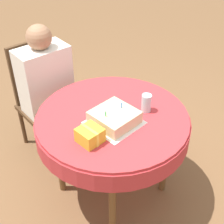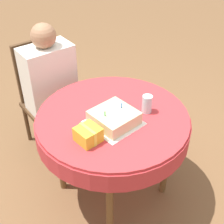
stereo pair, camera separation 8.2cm
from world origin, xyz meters
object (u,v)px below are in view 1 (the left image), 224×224
Objects in this scene: birthday_cake at (114,117)px; drinking_glass at (146,103)px; gift_box at (90,135)px; person at (46,81)px; chair at (43,96)px.

birthday_cake is 2.05× the size of drinking_glass.
drinking_glass is 0.90× the size of gift_box.
birthday_cake is 0.24m from gift_box.
person reaches higher than birthday_cake.
gift_box is at bearing -101.44° from chair.
person is (-0.01, -0.10, 0.20)m from chair.
person is 0.92m from drinking_glass.
chair reaches higher than birthday_cake.
person is at bearing -90.00° from chair.
chair is 0.98m from birthday_cake.
drinking_glass reaches higher than birthday_cake.
drinking_glass is 0.49m from gift_box.
person reaches higher than drinking_glass.
birthday_cake is 1.84× the size of gift_box.
gift_box is at bearing -174.66° from birthday_cake.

